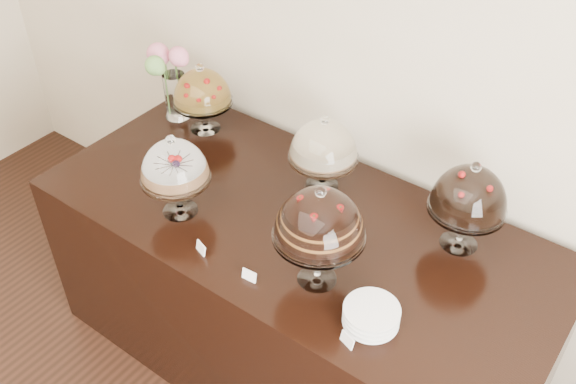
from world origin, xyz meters
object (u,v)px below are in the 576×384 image
Objects in this scene: cake_stand_cheesecake at (324,144)px; cake_stand_fruit_tart at (202,90)px; cake_stand_dark_choco at (470,194)px; display_counter at (294,293)px; cake_stand_choco_layer at (320,219)px; plate_stack at (371,316)px; cake_stand_sugar_sponge at (174,165)px; flower_vase at (170,74)px.

cake_stand_fruit_tart is (-0.72, 0.03, -0.00)m from cake_stand_cheesecake.
display_counter is at bearing -155.89° from cake_stand_dark_choco.
cake_stand_choco_layer is 2.29× the size of plate_stack.
cake_stand_cheesecake is 1.87× the size of plate_stack.
cake_stand_sugar_sponge is 0.97m from plate_stack.
cake_stand_sugar_sponge is 0.95× the size of cake_stand_dark_choco.
cake_stand_dark_choco is at bearing -0.21° from flower_vase.
flower_vase is (-0.19, -0.01, 0.02)m from cake_stand_fruit_tart.
display_counter is 6.14× the size of cake_stand_cheesecake.
cake_stand_cheesecake is at bearing -178.58° from cake_stand_dark_choco.
cake_stand_fruit_tart reaches higher than display_counter.
cake_stand_choco_layer is 1.31m from flower_vase.
plate_stack is (1.48, -0.56, -0.20)m from flower_vase.
cake_stand_cheesecake is 0.80m from plate_stack.
cake_stand_fruit_tart reaches higher than plate_stack.
cake_stand_choco_layer is at bearing -125.15° from cake_stand_dark_choco.
cake_stand_dark_choco is 1.36m from cake_stand_fruit_tart.
display_counter is 0.77m from plate_stack.
cake_stand_choco_layer is 0.56m from cake_stand_cheesecake.
cake_stand_choco_layer is at bearing -40.10° from display_counter.
cake_stand_sugar_sponge is (-0.42, -0.24, 0.69)m from display_counter.
cake_stand_dark_choco is at bearing 24.11° from display_counter.
display_counter is 5.55× the size of flower_vase.
display_counter is at bearing 29.65° from cake_stand_sugar_sponge.
cake_stand_dark_choco is 0.60m from plate_stack.
cake_stand_fruit_tart is at bearing 122.41° from cake_stand_sugar_sponge.
display_counter is at bearing 152.01° from plate_stack.
plate_stack is at bearing -2.40° from cake_stand_sugar_sponge.
cake_stand_dark_choco is at bearing 82.08° from plate_stack.
cake_stand_sugar_sponge is at bearing -178.17° from cake_stand_choco_layer.
cake_stand_choco_layer reaches higher than display_counter.
cake_stand_fruit_tart is 1.41m from plate_stack.
plate_stack is at bearing -97.92° from cake_stand_dark_choco.
flower_vase reaches higher than cake_stand_sugar_sponge.
cake_stand_sugar_sponge is 1.07× the size of cake_stand_fruit_tart.
cake_stand_sugar_sponge is 0.96× the size of flower_vase.
plate_stack is (1.28, -0.56, -0.18)m from cake_stand_fruit_tart.
flower_vase is 2.07× the size of plate_stack.
flower_vase reaches higher than cake_stand_cheesecake.
cake_stand_choco_layer is (0.68, 0.02, 0.06)m from cake_stand_sugar_sponge.
cake_stand_choco_layer is 1.11× the size of flower_vase.
cake_stand_choco_layer is at bearing -57.74° from cake_stand_cheesecake.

